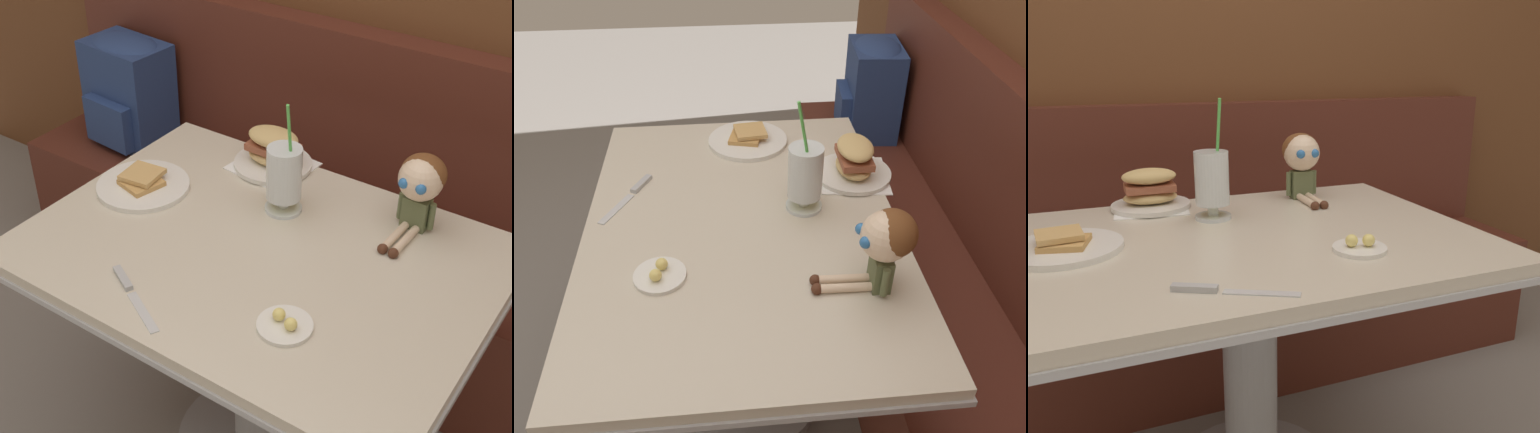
{
  "view_description": "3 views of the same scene",
  "coord_description": "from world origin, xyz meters",
  "views": [
    {
      "loc": [
        0.77,
        -0.96,
        1.8
      ],
      "look_at": [
        -0.03,
        0.2,
        0.81
      ],
      "focal_mm": 51.16,
      "sensor_mm": 36.0,
      "label": 1
    },
    {
      "loc": [
        1.09,
        0.15,
        1.58
      ],
      "look_at": [
        0.12,
        0.24,
        0.84
      ],
      "focal_mm": 37.32,
      "sensor_mm": 36.0,
      "label": 2
    },
    {
      "loc": [
        -0.36,
        -0.95,
        1.13
      ],
      "look_at": [
        0.08,
        0.15,
        0.79
      ],
      "focal_mm": 36.38,
      "sensor_mm": 36.0,
      "label": 3
    }
  ],
  "objects": [
    {
      "name": "ground_plane",
      "position": [
        0.0,
        0.0,
        0.0
      ],
      "size": [
        8.0,
        8.0,
        0.0
      ],
      "primitive_type": "plane",
      "color": "gray"
    },
    {
      "name": "booth_bench",
      "position": [
        0.0,
        0.81,
        0.33
      ],
      "size": [
        2.6,
        0.48,
        1.0
      ],
      "color": "#512319",
      "rests_on": "ground"
    },
    {
      "name": "diner_table",
      "position": [
        0.0,
        0.18,
        0.54
      ],
      "size": [
        1.11,
        0.81,
        0.74
      ],
      "color": "beige",
      "rests_on": "ground"
    },
    {
      "name": "toast_plate",
      "position": [
        -0.41,
        0.22,
        0.75
      ],
      "size": [
        0.25,
        0.25,
        0.04
      ],
      "color": "white",
      "rests_on": "diner_table"
    },
    {
      "name": "milkshake_glass",
      "position": [
        -0.04,
        0.35,
        0.84
      ],
      "size": [
        0.1,
        0.1,
        0.31
      ],
      "color": "silver",
      "rests_on": "diner_table"
    },
    {
      "name": "sandwich_plate",
      "position": [
        -0.18,
        0.51,
        0.79
      ],
      "size": [
        0.22,
        0.22,
        0.12
      ],
      "color": "white",
      "rests_on": "diner_table"
    },
    {
      "name": "butter_saucer",
      "position": [
        0.2,
        -0.02,
        0.75
      ],
      "size": [
        0.12,
        0.12,
        0.04
      ],
      "color": "white",
      "rests_on": "diner_table"
    },
    {
      "name": "butter_knife",
      "position": [
        -0.16,
        -0.11,
        0.74
      ],
      "size": [
        0.22,
        0.12,
        0.01
      ],
      "color": "silver",
      "rests_on": "diner_table"
    },
    {
      "name": "seated_doll",
      "position": [
        0.27,
        0.47,
        0.87
      ],
      "size": [
        0.12,
        0.22,
        0.2
      ],
      "color": "#5B6642",
      "rests_on": "diner_table"
    },
    {
      "name": "backpack",
      "position": [
        -0.99,
        0.78,
        0.66
      ],
      "size": [
        0.32,
        0.27,
        0.41
      ],
      "color": "navy",
      "rests_on": "booth_bench"
    }
  ]
}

